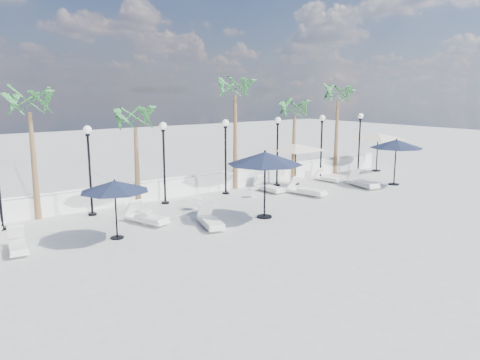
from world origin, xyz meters
TOP-DOWN VIEW (x-y plane):
  - ground at (0.00, 0.00)m, footprint 100.00×100.00m
  - balustrade at (0.00, 7.50)m, footprint 26.00×0.30m
  - lamppost_1 at (-7.00, 6.50)m, footprint 0.36×0.36m
  - lamppost_2 at (-3.50, 6.50)m, footprint 0.36×0.36m
  - lamppost_3 at (0.00, 6.50)m, footprint 0.36×0.36m
  - lamppost_4 at (3.50, 6.50)m, footprint 0.36×0.36m
  - lamppost_5 at (7.00, 6.50)m, footprint 0.36×0.36m
  - lamppost_6 at (10.50, 6.50)m, footprint 0.36×0.36m
  - palm_0 at (-9.00, 7.30)m, footprint 2.60×2.60m
  - palm_1 at (-4.50, 7.30)m, footprint 2.60×2.60m
  - palm_2 at (1.20, 7.30)m, footprint 2.60×2.60m
  - palm_3 at (5.50, 7.30)m, footprint 2.60×2.60m
  - palm_4 at (9.20, 7.30)m, footprint 2.60×2.60m
  - lounger_1 at (-10.59, 3.51)m, footprint 0.81×1.82m
  - lounger_2 at (-3.89, 2.01)m, footprint 1.20×2.07m
  - lounger_3 at (-5.68, 3.99)m, footprint 1.24×2.14m
  - lounger_4 at (3.14, 3.79)m, footprint 1.11×2.21m
  - lounger_5 at (7.05, 3.37)m, footprint 1.15×2.24m
  - lounger_6 at (2.12, 5.59)m, footprint 0.68×1.91m
  - lounger_7 at (6.72, 5.65)m, footprint 0.76×1.75m
  - side_table_0 at (-5.69, 3.97)m, footprint 0.55×0.55m
  - side_table_1 at (-2.86, 4.69)m, footprint 0.53×0.53m
  - side_table_2 at (0.68, 5.07)m, footprint 0.47×0.47m
  - parasol_navy_left at (-7.40, 2.83)m, footprint 2.47×2.47m
  - parasol_navy_mid at (-1.32, 1.81)m, footprint 3.19×3.19m
  - parasol_navy_right at (9.00, 2.72)m, footprint 2.94×2.94m
  - parasol_cream_sq_a at (4.62, 6.20)m, footprint 5.08×5.08m
  - parasol_cream_sq_b at (12.00, 6.20)m, footprint 5.37×5.37m

SIDE VIEW (x-z plane):
  - ground at x=0.00m, z-range 0.00..0.00m
  - lounger_7 at x=6.72m, z-range -0.10..0.53m
  - lounger_1 at x=-10.59m, z-range -0.11..0.55m
  - lounger_6 at x=2.12m, z-range -0.12..0.59m
  - lounger_2 at x=-3.89m, z-range -0.12..0.62m
  - lounger_3 at x=-5.68m, z-range -0.13..0.64m
  - lounger_4 at x=3.14m, z-range -0.13..0.66m
  - lounger_5 at x=7.05m, z-range -0.13..0.67m
  - side_table_2 at x=0.68m, z-range 0.05..0.50m
  - side_table_1 at x=-2.86m, z-range 0.05..0.56m
  - side_table_0 at x=-5.69m, z-range 0.06..0.59m
  - balustrade at x=0.00m, z-range -0.04..0.97m
  - parasol_navy_left at x=-7.40m, z-range 0.83..3.01m
  - parasol_cream_sq_a at x=4.62m, z-range 1.06..3.56m
  - parasol_navy_right at x=9.00m, z-range 1.00..3.64m
  - parasol_cream_sq_b at x=12.00m, z-range 1.14..3.83m
  - lamppost_1 at x=-7.00m, z-range 0.57..4.41m
  - lamppost_2 at x=-3.50m, z-range 0.57..4.41m
  - lamppost_3 at x=0.00m, z-range 0.57..4.41m
  - lamppost_4 at x=3.50m, z-range 0.57..4.41m
  - lamppost_5 at x=7.00m, z-range 0.57..4.41m
  - lamppost_6 at x=10.50m, z-range 0.57..4.41m
  - parasol_navy_mid at x=-1.32m, z-range 1.08..3.94m
  - palm_1 at x=-4.50m, z-range 1.40..6.10m
  - palm_3 at x=5.50m, z-range 1.50..6.40m
  - palm_0 at x=-9.00m, z-range 1.78..7.28m
  - palm_4 at x=9.20m, z-range 1.88..7.58m
  - palm_2 at x=1.20m, z-range 2.07..8.17m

